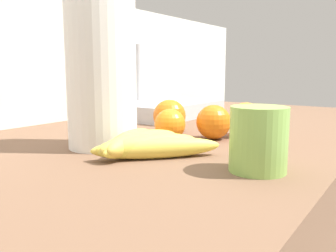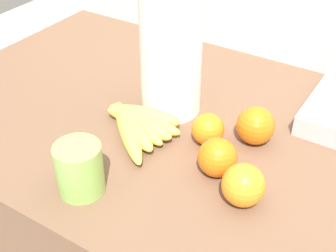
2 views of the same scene
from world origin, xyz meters
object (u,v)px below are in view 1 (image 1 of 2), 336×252
at_px(orange_right, 246,119).
at_px(orange_front, 170,124).
at_px(orange_back_right, 169,116).
at_px(paper_towel_roll, 101,72).
at_px(sink_basin, 161,108).
at_px(mug, 258,139).
at_px(banana_bunch, 144,145).
at_px(orange_back_left, 213,122).

bearing_deg(orange_right, orange_front, 138.34).
xyz_separation_m(orange_back_right, paper_towel_roll, (-0.21, 0.01, 0.10)).
bearing_deg(orange_back_right, paper_towel_roll, 176.68).
xyz_separation_m(sink_basin, mug, (-0.44, -0.49, 0.02)).
bearing_deg(banana_bunch, orange_back_left, -8.03).
bearing_deg(mug, paper_towel_roll, 91.01).
bearing_deg(sink_basin, mug, -131.76).
height_order(orange_back_right, mug, mug).
height_order(orange_right, orange_back_right, orange_back_right).
distance_m(orange_back_right, orange_back_left, 0.13).
height_order(orange_right, orange_back_left, orange_right).
height_order(orange_front, sink_basin, sink_basin).
relative_size(paper_towel_roll, sink_basin, 0.87).
distance_m(orange_back_right, paper_towel_roll, 0.23).
bearing_deg(orange_front, orange_right, -41.66).
relative_size(orange_back_right, paper_towel_roll, 0.25).
distance_m(orange_front, orange_back_left, 0.09).
xyz_separation_m(orange_back_left, paper_towel_roll, (-0.19, 0.14, 0.10)).
bearing_deg(orange_back_left, banana_bunch, 171.97).
bearing_deg(orange_back_right, sink_basin, 39.78).
xyz_separation_m(banana_bunch, orange_back_right, (0.22, 0.10, 0.02)).
xyz_separation_m(banana_bunch, orange_back_left, (0.20, -0.03, 0.02)).
distance_m(banana_bunch, orange_front, 0.15).
height_order(orange_back_right, sink_basin, sink_basin).
relative_size(orange_front, paper_towel_roll, 0.21).
xyz_separation_m(banana_bunch, sink_basin, (0.45, 0.29, 0.01)).
xyz_separation_m(orange_back_left, mug, (-0.18, -0.17, 0.01)).
distance_m(orange_front, paper_towel_roll, 0.18).
bearing_deg(orange_front, paper_towel_roll, 152.71).
distance_m(banana_bunch, orange_right, 0.28).
bearing_deg(paper_towel_roll, orange_front, -27.29).
distance_m(orange_front, sink_basin, 0.40).
bearing_deg(orange_back_left, paper_towel_roll, 143.48).
bearing_deg(orange_front, orange_back_right, 35.16).
distance_m(orange_back_left, sink_basin, 0.41).
xyz_separation_m(banana_bunch, paper_towel_roll, (0.01, 0.11, 0.12)).
distance_m(orange_right, mug, 0.28).
bearing_deg(paper_towel_roll, banana_bunch, -97.29).
xyz_separation_m(orange_front, sink_basin, (0.31, 0.25, -0.01)).
distance_m(banana_bunch, paper_towel_roll, 0.16).
xyz_separation_m(orange_right, orange_back_right, (-0.05, 0.17, 0.00)).
bearing_deg(mug, orange_right, 26.17).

